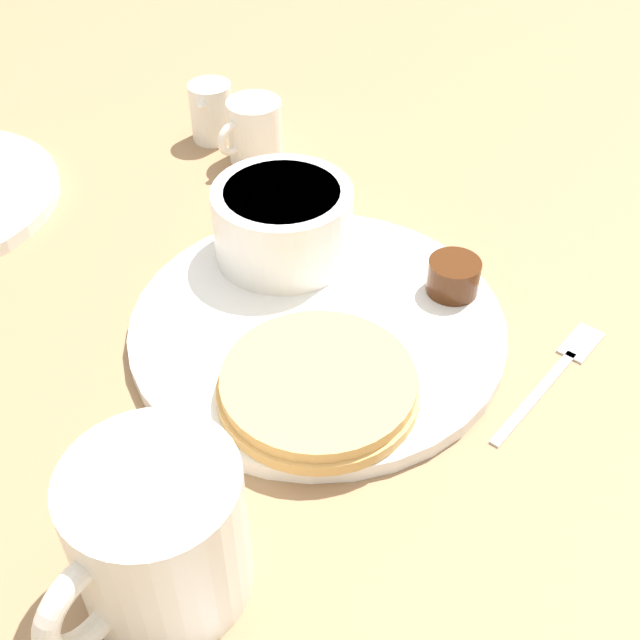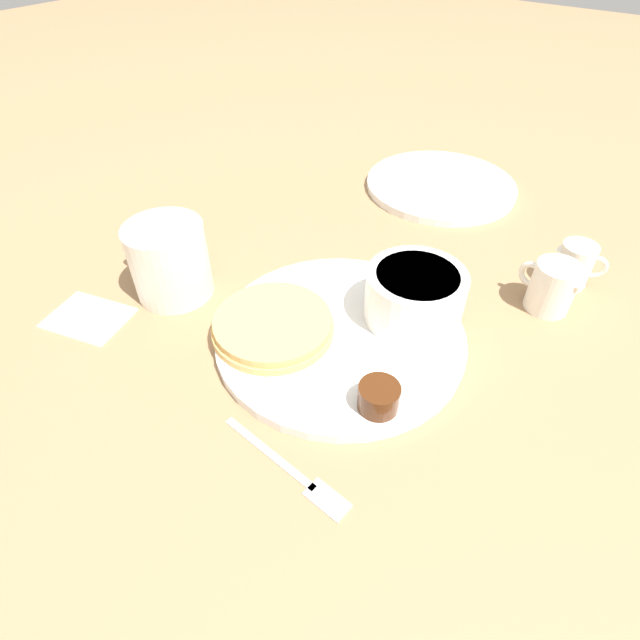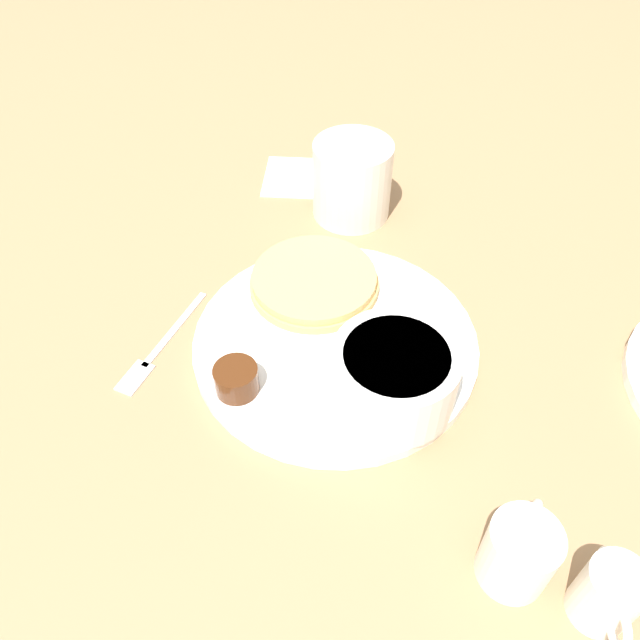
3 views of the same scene
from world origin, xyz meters
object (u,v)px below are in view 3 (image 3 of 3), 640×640
creamer_pitcher_near (519,553)px  creamer_pitcher_far (608,595)px  bowl (394,375)px  plate (335,342)px  coffee_mug (353,179)px  fork (156,352)px

creamer_pitcher_near → creamer_pitcher_far: creamer_pitcher_near is taller
bowl → creamer_pitcher_far: 0.22m
creamer_pitcher_far → creamer_pitcher_near: bearing=-97.8°
plate → coffee_mug: bearing=-166.5°
creamer_pitcher_near → creamer_pitcher_far: bearing=82.2°
coffee_mug → creamer_pitcher_far: (0.39, 0.31, -0.02)m
plate → fork: 0.18m
creamer_pitcher_far → fork: creamer_pitcher_far is taller
plate → bowl: bowl is taller
plate → creamer_pitcher_far: (0.18, 0.26, 0.02)m
creamer_pitcher_far → fork: (-0.11, -0.42, -0.03)m
plate → bowl: (0.05, 0.07, 0.04)m
creamer_pitcher_near → creamer_pitcher_far: size_ratio=1.21×
coffee_mug → creamer_pitcher_far: coffee_mug is taller
coffee_mug → creamer_pitcher_near: 0.46m
coffee_mug → creamer_pitcher_far: 0.50m
plate → creamer_pitcher_far: 0.31m
bowl → fork: bearing=-85.8°
coffee_mug → creamer_pitcher_near: bearing=32.7°
creamer_pitcher_near → coffee_mug: bearing=-147.3°
bowl → creamer_pitcher_far: bearing=56.1°
bowl → creamer_pitcher_far: (0.12, 0.19, -0.01)m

